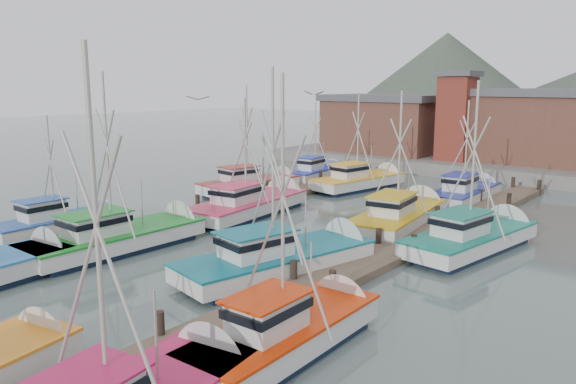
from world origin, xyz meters
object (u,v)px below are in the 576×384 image
Objects in this scene: boat_4 at (126,236)px; boat_8 at (253,204)px; lookout_tower at (456,115)px; boat_12 at (363,180)px.

boat_4 is 10.28m from boat_8.
boat_4 is (-2.37, -36.18, -4.87)m from lookout_tower.
boat_8 is 1.11× the size of boat_12.
boat_4 reaches higher than boat_8.
boat_8 is at bearing -84.10° from boat_12.
boat_4 is 1.05× the size of boat_12.
boat_8 is at bearing 92.82° from boat_4.
boat_8 is 12.54m from boat_12.
boat_12 is at bearing 89.73° from boat_4.
lookout_tower is at bearing 76.81° from boat_8.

